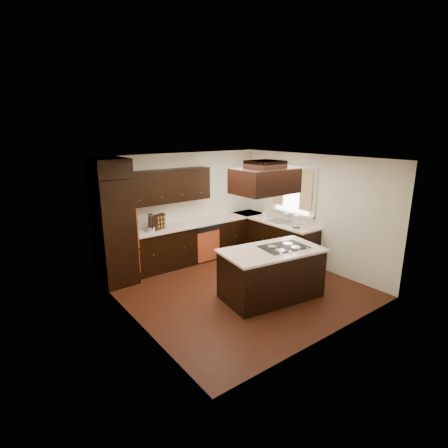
% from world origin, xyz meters
% --- Properties ---
extents(floor, '(4.20, 4.20, 0.02)m').
position_xyz_m(floor, '(0.00, 0.00, -0.01)').
color(floor, '#502312').
rests_on(floor, ground).
extents(ceiling, '(4.20, 4.20, 0.02)m').
position_xyz_m(ceiling, '(0.00, 0.00, 2.51)').
color(ceiling, silver).
rests_on(ceiling, ground).
extents(wall_back, '(4.20, 0.02, 2.50)m').
position_xyz_m(wall_back, '(0.00, 2.11, 1.25)').
color(wall_back, white).
rests_on(wall_back, ground).
extents(wall_front, '(4.20, 0.02, 2.50)m').
position_xyz_m(wall_front, '(0.00, -2.11, 1.25)').
color(wall_front, white).
rests_on(wall_front, ground).
extents(wall_left, '(0.02, 4.20, 2.50)m').
position_xyz_m(wall_left, '(-2.11, 0.00, 1.25)').
color(wall_left, white).
rests_on(wall_left, ground).
extents(wall_right, '(0.02, 4.20, 2.50)m').
position_xyz_m(wall_right, '(2.11, 0.00, 1.25)').
color(wall_right, white).
rests_on(wall_right, ground).
extents(oven_column, '(0.65, 0.75, 2.12)m').
position_xyz_m(oven_column, '(-1.78, 1.71, 1.06)').
color(oven_column, black).
rests_on(oven_column, floor).
extents(wall_oven_face, '(0.05, 0.62, 0.78)m').
position_xyz_m(wall_oven_face, '(-1.43, 1.71, 1.12)').
color(wall_oven_face, '#DD5B32').
rests_on(wall_oven_face, oven_column).
extents(base_cabinets_back, '(2.93, 0.60, 0.88)m').
position_xyz_m(base_cabinets_back, '(0.03, 1.80, 0.44)').
color(base_cabinets_back, black).
rests_on(base_cabinets_back, floor).
extents(base_cabinets_right, '(0.60, 2.40, 0.88)m').
position_xyz_m(base_cabinets_right, '(1.80, 0.90, 0.44)').
color(base_cabinets_right, black).
rests_on(base_cabinets_right, floor).
extents(countertop_back, '(2.93, 0.63, 0.04)m').
position_xyz_m(countertop_back, '(0.03, 1.79, 0.90)').
color(countertop_back, '#FDE1CB').
rests_on(countertop_back, base_cabinets_back).
extents(countertop_right, '(0.63, 2.40, 0.04)m').
position_xyz_m(countertop_right, '(1.79, 0.90, 0.90)').
color(countertop_right, '#FDE1CB').
rests_on(countertop_right, base_cabinets_right).
extents(upper_cabinets, '(2.00, 0.34, 0.72)m').
position_xyz_m(upper_cabinets, '(-0.43, 1.93, 1.81)').
color(upper_cabinets, black).
rests_on(upper_cabinets, wall_back).
extents(dishwasher_front, '(0.60, 0.05, 0.72)m').
position_xyz_m(dishwasher_front, '(0.33, 1.50, 0.40)').
color(dishwasher_front, '#DD5B32').
rests_on(dishwasher_front, floor).
extents(window_frame, '(0.06, 1.32, 1.12)m').
position_xyz_m(window_frame, '(2.07, 0.55, 1.65)').
color(window_frame, white).
rests_on(window_frame, wall_right).
extents(window_pane, '(0.00, 1.20, 1.00)m').
position_xyz_m(window_pane, '(2.10, 0.55, 1.65)').
color(window_pane, white).
rests_on(window_pane, wall_right).
extents(curtain_left, '(0.02, 0.34, 0.90)m').
position_xyz_m(curtain_left, '(2.01, 0.13, 1.70)').
color(curtain_left, '#F2EBBE').
rests_on(curtain_left, wall_right).
extents(curtain_right, '(0.02, 0.34, 0.90)m').
position_xyz_m(curtain_right, '(2.01, 0.97, 1.70)').
color(curtain_right, '#F2EBBE').
rests_on(curtain_right, wall_right).
extents(sink_rim, '(0.52, 0.84, 0.01)m').
position_xyz_m(sink_rim, '(1.80, 0.55, 0.92)').
color(sink_rim, silver).
rests_on(sink_rim, countertop_right).
extents(island, '(1.87, 1.20, 0.88)m').
position_xyz_m(island, '(0.24, -0.64, 0.44)').
color(island, black).
rests_on(island, floor).
extents(island_top, '(1.95, 1.27, 0.04)m').
position_xyz_m(island_top, '(0.24, -0.64, 0.90)').
color(island_top, '#FDE1CB').
rests_on(island_top, island).
extents(cooktop, '(0.90, 0.67, 0.01)m').
position_xyz_m(cooktop, '(0.51, -0.68, 0.93)').
color(cooktop, black).
rests_on(cooktop, island_top).
extents(range_hood, '(1.05, 0.72, 0.42)m').
position_xyz_m(range_hood, '(0.10, -0.55, 2.16)').
color(range_hood, black).
rests_on(range_hood, ceiling).
extents(hood_duct, '(0.55, 0.50, 0.13)m').
position_xyz_m(hood_duct, '(0.10, -0.55, 2.44)').
color(hood_duct, black).
rests_on(hood_duct, ceiling).
extents(blender_base, '(0.15, 0.15, 0.10)m').
position_xyz_m(blender_base, '(-0.98, 1.72, 0.97)').
color(blender_base, silver).
rests_on(blender_base, countertop_back).
extents(blender_pitcher, '(0.13, 0.13, 0.26)m').
position_xyz_m(blender_pitcher, '(-0.98, 1.72, 1.15)').
color(blender_pitcher, silver).
rests_on(blender_pitcher, blender_base).
extents(spice_rack, '(0.41, 0.24, 0.33)m').
position_xyz_m(spice_rack, '(-0.80, 1.77, 1.09)').
color(spice_rack, black).
rests_on(spice_rack, countertop_back).
extents(mixing_bowl, '(0.33, 0.33, 0.06)m').
position_xyz_m(mixing_bowl, '(-1.32, 1.69, 0.95)').
color(mixing_bowl, white).
rests_on(mixing_bowl, countertop_back).
extents(soap_bottle, '(0.11, 0.11, 0.19)m').
position_xyz_m(soap_bottle, '(1.78, 1.18, 1.01)').
color(soap_bottle, white).
rests_on(soap_bottle, countertop_right).
extents(paper_towel, '(0.15, 0.15, 0.27)m').
position_xyz_m(paper_towel, '(1.70, 0.09, 1.06)').
color(paper_towel, white).
rests_on(paper_towel, countertop_right).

